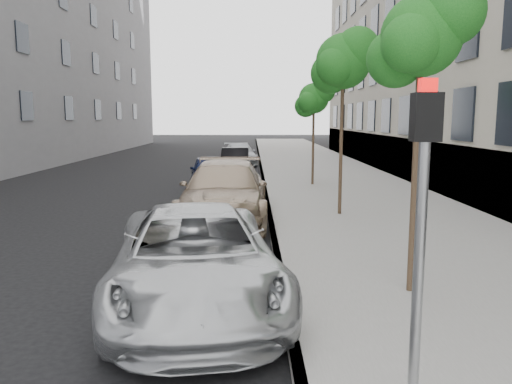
{
  "coord_description": "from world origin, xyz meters",
  "views": [
    {
      "loc": [
        0.66,
        -6.2,
        2.89
      ],
      "look_at": [
        0.74,
        3.15,
        1.5
      ],
      "focal_mm": 35.0,
      "sensor_mm": 36.0,
      "label": 1
    }
  ],
  "objects_px": {
    "sedan_blue": "(210,172)",
    "sedan_rear": "(240,154)",
    "tree_far": "(315,98)",
    "suv": "(225,192)",
    "tree_mid": "(344,61)",
    "minivan": "(195,258)",
    "tree_near": "(423,37)",
    "signal_pole": "(421,211)",
    "sedan_black": "(235,161)"
  },
  "relations": [
    {
      "from": "sedan_blue",
      "to": "signal_pole",
      "type": "bearing_deg",
      "value": -84.54
    },
    {
      "from": "tree_near",
      "to": "signal_pole",
      "type": "bearing_deg",
      "value": -107.54
    },
    {
      "from": "suv",
      "to": "sedan_rear",
      "type": "xyz_separation_m",
      "value": [
        0.0,
        17.2,
        -0.18
      ]
    },
    {
      "from": "tree_near",
      "to": "signal_pole",
      "type": "xyz_separation_m",
      "value": [
        -1.06,
        -3.35,
        -2.02
      ]
    },
    {
      "from": "sedan_rear",
      "to": "sedan_blue",
      "type": "bearing_deg",
      "value": -103.01
    },
    {
      "from": "signal_pole",
      "to": "minivan",
      "type": "bearing_deg",
      "value": 126.67
    },
    {
      "from": "tree_mid",
      "to": "sedan_blue",
      "type": "height_order",
      "value": "tree_mid"
    },
    {
      "from": "suv",
      "to": "sedan_blue",
      "type": "height_order",
      "value": "suv"
    },
    {
      "from": "tree_far",
      "to": "sedan_black",
      "type": "distance_m",
      "value": 7.06
    },
    {
      "from": "sedan_blue",
      "to": "sedan_rear",
      "type": "xyz_separation_m",
      "value": [
        0.99,
        10.32,
        -0.02
      ]
    },
    {
      "from": "tree_near",
      "to": "tree_far",
      "type": "distance_m",
      "value": 13.01
    },
    {
      "from": "tree_mid",
      "to": "tree_far",
      "type": "distance_m",
      "value": 6.55
    },
    {
      "from": "tree_mid",
      "to": "minivan",
      "type": "distance_m",
      "value": 8.4
    },
    {
      "from": "signal_pole",
      "to": "suv",
      "type": "xyz_separation_m",
      "value": [
        -2.27,
        9.41,
        -1.24
      ]
    },
    {
      "from": "minivan",
      "to": "suv",
      "type": "xyz_separation_m",
      "value": [
        0.12,
        6.26,
        0.09
      ]
    },
    {
      "from": "tree_far",
      "to": "suv",
      "type": "height_order",
      "value": "tree_far"
    },
    {
      "from": "signal_pole",
      "to": "sedan_rear",
      "type": "relative_size",
      "value": 0.68
    },
    {
      "from": "tree_near",
      "to": "minivan",
      "type": "distance_m",
      "value": 4.81
    },
    {
      "from": "tree_far",
      "to": "sedan_rear",
      "type": "height_order",
      "value": "tree_far"
    },
    {
      "from": "suv",
      "to": "sedan_blue",
      "type": "relative_size",
      "value": 1.44
    },
    {
      "from": "sedan_black",
      "to": "tree_far",
      "type": "bearing_deg",
      "value": -57.12
    },
    {
      "from": "tree_far",
      "to": "sedan_rear",
      "type": "xyz_separation_m",
      "value": [
        -3.33,
        10.26,
        -3.02
      ]
    },
    {
      "from": "tree_far",
      "to": "suv",
      "type": "bearing_deg",
      "value": -115.61
    },
    {
      "from": "minivan",
      "to": "sedan_black",
      "type": "xyz_separation_m",
      "value": [
        0.01,
        18.59,
        -0.08
      ]
    },
    {
      "from": "tree_far",
      "to": "signal_pole",
      "type": "height_order",
      "value": "tree_far"
    },
    {
      "from": "sedan_blue",
      "to": "sedan_rear",
      "type": "distance_m",
      "value": 10.37
    },
    {
      "from": "tree_mid",
      "to": "sedan_blue",
      "type": "xyz_separation_m",
      "value": [
        -4.31,
        6.44,
        -3.76
      ]
    },
    {
      "from": "tree_far",
      "to": "sedan_black",
      "type": "relative_size",
      "value": 1.08
    },
    {
      "from": "tree_mid",
      "to": "sedan_rear",
      "type": "distance_m",
      "value": 17.5
    },
    {
      "from": "suv",
      "to": "signal_pole",
      "type": "bearing_deg",
      "value": -75.75
    },
    {
      "from": "tree_near",
      "to": "suv",
      "type": "height_order",
      "value": "tree_near"
    },
    {
      "from": "sedan_black",
      "to": "sedan_rear",
      "type": "height_order",
      "value": "sedan_black"
    },
    {
      "from": "sedan_black",
      "to": "sedan_rear",
      "type": "bearing_deg",
      "value": 88.97
    },
    {
      "from": "tree_mid",
      "to": "suv",
      "type": "relative_size",
      "value": 0.9
    },
    {
      "from": "signal_pole",
      "to": "sedan_rear",
      "type": "bearing_deg",
      "value": 94.35
    },
    {
      "from": "minivan",
      "to": "suv",
      "type": "distance_m",
      "value": 6.27
    },
    {
      "from": "tree_near",
      "to": "sedan_blue",
      "type": "distance_m",
      "value": 14.06
    },
    {
      "from": "tree_mid",
      "to": "minivan",
      "type": "height_order",
      "value": "tree_mid"
    },
    {
      "from": "signal_pole",
      "to": "tree_mid",
      "type": "bearing_deg",
      "value": 83.34
    },
    {
      "from": "tree_mid",
      "to": "minivan",
      "type": "relative_size",
      "value": 0.97
    },
    {
      "from": "tree_mid",
      "to": "minivan",
      "type": "bearing_deg",
      "value": -117.23
    },
    {
      "from": "sedan_blue",
      "to": "sedan_rear",
      "type": "height_order",
      "value": "sedan_blue"
    },
    {
      "from": "tree_far",
      "to": "suv",
      "type": "distance_m",
      "value": 8.2
    },
    {
      "from": "signal_pole",
      "to": "suv",
      "type": "height_order",
      "value": "signal_pole"
    },
    {
      "from": "tree_near",
      "to": "tree_mid",
      "type": "height_order",
      "value": "tree_mid"
    },
    {
      "from": "tree_near",
      "to": "sedan_black",
      "type": "distance_m",
      "value": 19.01
    },
    {
      "from": "signal_pole",
      "to": "tree_near",
      "type": "bearing_deg",
      "value": 71.94
    },
    {
      "from": "minivan",
      "to": "sedan_rear",
      "type": "bearing_deg",
      "value": 81.61
    },
    {
      "from": "tree_far",
      "to": "minivan",
      "type": "relative_size",
      "value": 0.81
    },
    {
      "from": "tree_near",
      "to": "minivan",
      "type": "relative_size",
      "value": 0.88
    }
  ]
}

